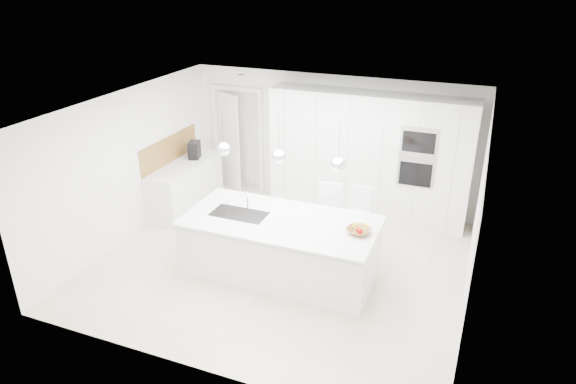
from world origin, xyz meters
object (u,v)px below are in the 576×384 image
at_px(fruit_bowl, 359,231).
at_px(espresso_machine, 194,150).
at_px(bar_stool_left, 327,221).
at_px(island_base, 279,249).
at_px(bar_stool_right, 358,223).

relative_size(fruit_bowl, espresso_machine, 1.02).
distance_m(fruit_bowl, bar_stool_left, 1.09).
bearing_deg(fruit_bowl, island_base, -176.80).
height_order(island_base, espresso_machine, espresso_machine).
relative_size(fruit_bowl, bar_stool_left, 0.28).
xyz_separation_m(island_base, bar_stool_left, (0.47, 0.83, 0.16)).
bearing_deg(island_base, bar_stool_left, 60.50).
height_order(island_base, bar_stool_left, bar_stool_left).
bearing_deg(bar_stool_left, bar_stool_right, 11.12).
bearing_deg(bar_stool_right, espresso_machine, 174.72).
relative_size(island_base, bar_stool_left, 2.37).
xyz_separation_m(bar_stool_left, bar_stool_right, (0.46, 0.17, -0.02)).
relative_size(bar_stool_left, bar_stool_right, 1.04).
distance_m(espresso_machine, bar_stool_left, 3.21).
relative_size(espresso_machine, bar_stool_left, 0.27).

